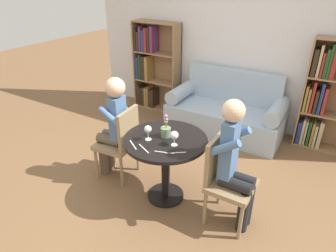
{
  "coord_description": "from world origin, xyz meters",
  "views": [
    {
      "loc": [
        1.36,
        -2.24,
        2.24
      ],
      "look_at": [
        0.0,
        0.05,
        0.86
      ],
      "focal_mm": 32.0,
      "sensor_mm": 36.0,
      "label": 1
    }
  ],
  "objects_px": {
    "bookshelf_left": "(152,67)",
    "person_right": "(236,163)",
    "wine_glass_left": "(148,130)",
    "wine_glass_right": "(174,136)",
    "couch": "(226,113)",
    "flower_vase": "(166,131)",
    "bookshelf_right": "(328,98)",
    "chair_left": "(121,140)",
    "chair_right": "(225,177)",
    "person_left": "(113,124)"
  },
  "relations": [
    {
      "from": "wine_glass_left",
      "to": "flower_vase",
      "type": "xyz_separation_m",
      "value": [
        0.12,
        0.15,
        -0.04
      ]
    },
    {
      "from": "couch",
      "to": "chair_left",
      "type": "xyz_separation_m",
      "value": [
        -0.65,
        -1.72,
        0.18
      ]
    },
    {
      "from": "chair_left",
      "to": "person_left",
      "type": "xyz_separation_m",
      "value": [
        -0.08,
        -0.01,
        0.19
      ]
    },
    {
      "from": "flower_vase",
      "to": "person_right",
      "type": "bearing_deg",
      "value": -1.95
    },
    {
      "from": "person_left",
      "to": "wine_glass_left",
      "type": "relative_size",
      "value": 8.09
    },
    {
      "from": "chair_left",
      "to": "wine_glass_left",
      "type": "bearing_deg",
      "value": 66.53
    },
    {
      "from": "person_right",
      "to": "wine_glass_right",
      "type": "xyz_separation_m",
      "value": [
        -0.6,
        -0.08,
        0.16
      ]
    },
    {
      "from": "person_right",
      "to": "chair_right",
      "type": "bearing_deg",
      "value": 89.39
    },
    {
      "from": "chair_left",
      "to": "wine_glass_left",
      "type": "height_order",
      "value": "chair_left"
    },
    {
      "from": "bookshelf_right",
      "to": "person_right",
      "type": "height_order",
      "value": "bookshelf_right"
    },
    {
      "from": "person_left",
      "to": "wine_glass_right",
      "type": "bearing_deg",
      "value": 77.26
    },
    {
      "from": "bookshelf_right",
      "to": "person_left",
      "type": "height_order",
      "value": "bookshelf_right"
    },
    {
      "from": "couch",
      "to": "wine_glass_left",
      "type": "bearing_deg",
      "value": -94.18
    },
    {
      "from": "person_right",
      "to": "flower_vase",
      "type": "relative_size",
      "value": 5.31
    },
    {
      "from": "bookshelf_right",
      "to": "chair_right",
      "type": "bearing_deg",
      "value": -107.6
    },
    {
      "from": "chair_right",
      "to": "flower_vase",
      "type": "bearing_deg",
      "value": 88.87
    },
    {
      "from": "person_left",
      "to": "person_right",
      "type": "relative_size",
      "value": 0.97
    },
    {
      "from": "person_left",
      "to": "flower_vase",
      "type": "relative_size",
      "value": 5.13
    },
    {
      "from": "bookshelf_right",
      "to": "chair_left",
      "type": "bearing_deg",
      "value": -134.34
    },
    {
      "from": "couch",
      "to": "person_left",
      "type": "height_order",
      "value": "person_left"
    },
    {
      "from": "person_right",
      "to": "wine_glass_left",
      "type": "bearing_deg",
      "value": 98.67
    },
    {
      "from": "couch",
      "to": "person_right",
      "type": "bearing_deg",
      "value": -67.54
    },
    {
      "from": "chair_right",
      "to": "wine_glass_left",
      "type": "relative_size",
      "value": 5.81
    },
    {
      "from": "wine_glass_right",
      "to": "flower_vase",
      "type": "bearing_deg",
      "value": 146.02
    },
    {
      "from": "chair_left",
      "to": "wine_glass_right",
      "type": "distance_m",
      "value": 0.87
    },
    {
      "from": "bookshelf_left",
      "to": "person_right",
      "type": "relative_size",
      "value": 1.17
    },
    {
      "from": "person_left",
      "to": "wine_glass_left",
      "type": "distance_m",
      "value": 0.64
    },
    {
      "from": "chair_left",
      "to": "flower_vase",
      "type": "bearing_deg",
      "value": 82.73
    },
    {
      "from": "flower_vase",
      "to": "chair_left",
      "type": "bearing_deg",
      "value": 177.51
    },
    {
      "from": "person_left",
      "to": "flower_vase",
      "type": "bearing_deg",
      "value": 84.0
    },
    {
      "from": "person_right",
      "to": "flower_vase",
      "type": "xyz_separation_m",
      "value": [
        -0.76,
        0.03,
        0.12
      ]
    },
    {
      "from": "couch",
      "to": "person_right",
      "type": "height_order",
      "value": "person_right"
    },
    {
      "from": "wine_glass_right",
      "to": "flower_vase",
      "type": "height_order",
      "value": "flower_vase"
    },
    {
      "from": "couch",
      "to": "bookshelf_left",
      "type": "distance_m",
      "value": 1.6
    },
    {
      "from": "chair_right",
      "to": "wine_glass_left",
      "type": "xyz_separation_m",
      "value": [
        -0.79,
        -0.12,
        0.36
      ]
    },
    {
      "from": "bookshelf_left",
      "to": "wine_glass_right",
      "type": "relative_size",
      "value": 10.1
    },
    {
      "from": "person_left",
      "to": "wine_glass_left",
      "type": "height_order",
      "value": "person_left"
    },
    {
      "from": "bookshelf_right",
      "to": "person_right",
      "type": "bearing_deg",
      "value": -105.35
    },
    {
      "from": "bookshelf_right",
      "to": "wine_glass_right",
      "type": "height_order",
      "value": "bookshelf_right"
    },
    {
      "from": "wine_glass_left",
      "to": "wine_glass_right",
      "type": "bearing_deg",
      "value": 7.96
    },
    {
      "from": "couch",
      "to": "bookshelf_right",
      "type": "bearing_deg",
      "value": 11.56
    },
    {
      "from": "couch",
      "to": "chair_left",
      "type": "distance_m",
      "value": 1.85
    },
    {
      "from": "chair_left",
      "to": "person_left",
      "type": "relative_size",
      "value": 0.72
    },
    {
      "from": "bookshelf_left",
      "to": "couch",
      "type": "bearing_deg",
      "value": -9.86
    },
    {
      "from": "bookshelf_left",
      "to": "wine_glass_right",
      "type": "distance_m",
      "value": 2.69
    },
    {
      "from": "bookshelf_right",
      "to": "chair_left",
      "type": "distance_m",
      "value": 2.79
    },
    {
      "from": "flower_vase",
      "to": "couch",
      "type": "bearing_deg",
      "value": 89.32
    },
    {
      "from": "person_right",
      "to": "flower_vase",
      "type": "height_order",
      "value": "person_right"
    },
    {
      "from": "couch",
      "to": "flower_vase",
      "type": "relative_size",
      "value": 6.97
    },
    {
      "from": "bookshelf_left",
      "to": "chair_right",
      "type": "xyz_separation_m",
      "value": [
        2.16,
        -2.04,
        -0.25
      ]
    }
  ]
}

